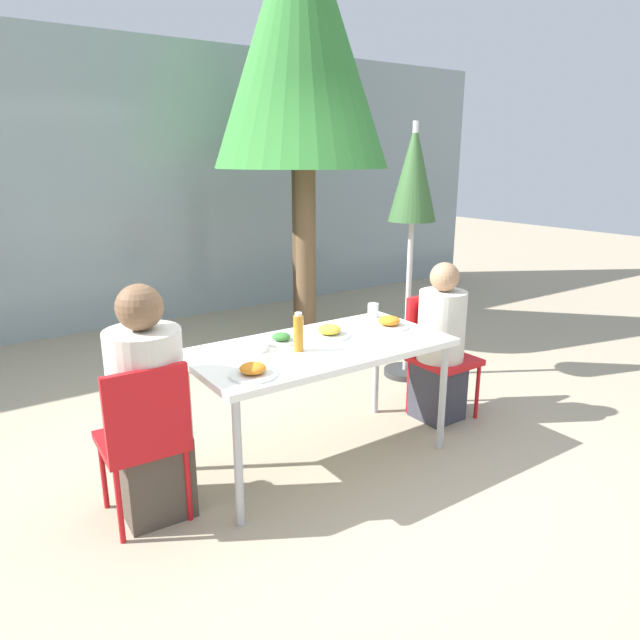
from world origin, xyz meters
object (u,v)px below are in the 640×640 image
Objects in this scene: chair_left at (144,432)px; chair_right at (437,346)px; drinking_cup at (373,310)px; person_right at (440,347)px; salad_bowl at (255,346)px; tree_behind_right at (300,35)px; bottle at (299,333)px; closed_umbrella at (413,187)px; person_left at (149,411)px; tree_behind_left at (304,59)px.

chair_left is 2.14m from chair_right.
drinking_cup is (1.71, 0.34, 0.29)m from chair_left.
chair_left is at bearing 0.94° from person_right.
chair_left is 5.69× the size of salad_bowl.
chair_right is at bearing 5.53° from chair_left.
chair_left is 4.10m from tree_behind_right.
bottle is 2.36× the size of drinking_cup.
tree_behind_right is at bearing 57.04° from bottle.
closed_umbrella is at bearing 19.77° from salad_bowl.
chair_left is at bearing -135.97° from tree_behind_right.
person_left is 0.69m from salad_bowl.
chair_left is at bearing -168.87° from drinking_cup.
bottle is 0.26m from salad_bowl.
person_left is 2.09m from chair_right.
tree_behind_left reaches higher than chair_right.
salad_bowl is at bearing -160.23° from closed_umbrella.
person_right is at bearing -97.01° from tree_behind_left.
person_left is 2.71m from closed_umbrella.
drinking_cup is at bearing -37.09° from person_right.
tree_behind_left is (1.64, 2.01, 1.89)m from salad_bowl.
closed_umbrella reaches higher than bottle.
bottle is at bearing -122.96° from tree_behind_right.
person_left is 0.34× the size of tree_behind_left.
person_left reaches higher than bottle.
salad_bowl is (-1.76, -0.63, -0.81)m from closed_umbrella.
chair_right is at bearing -25.06° from drinking_cup.
closed_umbrella is 0.57× the size of tree_behind_left.
salad_bowl is at bearing -128.15° from tree_behind_right.
chair_left is at bearing -178.75° from bottle.
drinking_cup is at bearing -109.18° from tree_behind_right.
chair_right reaches higher than salad_bowl.
chair_right is at bearing -1.31° from salad_bowl.
drinking_cup is (-0.43, 0.20, 0.29)m from chair_right.
chair_left is 0.42× the size of closed_umbrella.
tree_behind_right reaches higher than salad_bowl.
tree_behind_left is (2.30, 2.10, 2.08)m from person_left.
chair_left is at bearing 3.06° from chair_right.
person_left is 0.59× the size of closed_umbrella.
chair_left is 1.00× the size of chair_right.
chair_right reaches higher than drinking_cup.
closed_umbrella is at bearing -116.95° from chair_right.
tree_behind_right is (2.35, 2.24, 2.32)m from person_left.
person_left is 1.42× the size of chair_right.
chair_left is 0.12m from person_left.
tree_behind_right is at bearing -98.35° from person_right.
person_right is 1.34m from closed_umbrella.
chair_right is at bearing -121.92° from person_right.
chair_left is 2.81m from closed_umbrella.
tree_behind_right is (1.69, 2.15, 2.12)m from salad_bowl.
person_left is 1.09× the size of person_right.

